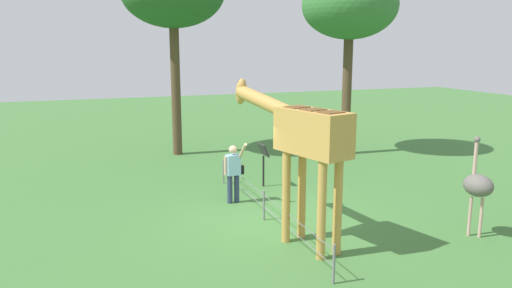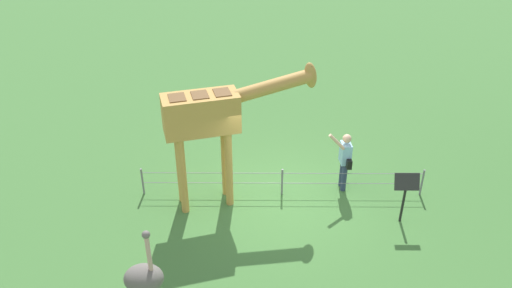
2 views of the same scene
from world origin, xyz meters
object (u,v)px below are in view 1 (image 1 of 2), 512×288
object	(u,v)px
tree_east	(350,7)
info_sign	(263,156)
visitor	(234,170)
ostrich	(478,186)
giraffe	(303,138)

from	to	relation	value
tree_east	info_sign	world-z (taller)	tree_east
visitor	info_sign	xyz separation A→B (m)	(1.19, -1.31, 0.05)
ostrich	tree_east	bearing A→B (deg)	-10.68
giraffe	ostrich	bearing A→B (deg)	-104.30
visitor	info_sign	distance (m)	1.77
tree_east	visitor	bearing A→B (deg)	126.37
giraffe	tree_east	xyz separation A→B (m)	(7.53, -5.39, 3.25)
giraffe	visitor	bearing A→B (deg)	9.52
visitor	tree_east	size ratio (longest dim) A/B	0.25
giraffe	tree_east	distance (m)	9.82
giraffe	ostrich	distance (m)	4.07
visitor	info_sign	world-z (taller)	visitor
giraffe	ostrich	xyz separation A→B (m)	(-0.97, -3.79, -1.14)
visitor	tree_east	distance (m)	8.71
tree_east	info_sign	distance (m)	7.25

